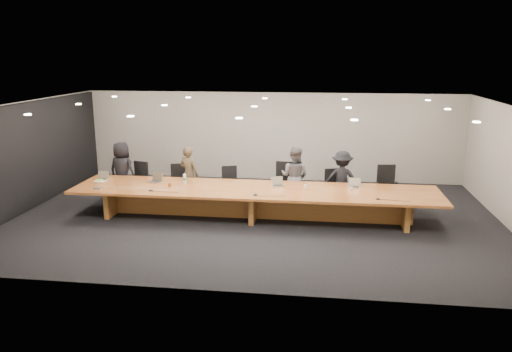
{
  "coord_description": "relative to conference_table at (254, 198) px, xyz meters",
  "views": [
    {
      "loc": [
        1.58,
        -11.73,
        3.99
      ],
      "look_at": [
        0.0,
        0.3,
        1.0
      ],
      "focal_mm": 35.0,
      "sensor_mm": 36.0,
      "label": 1
    }
  ],
  "objects": [
    {
      "name": "ground",
      "position": [
        0.0,
        0.0,
        -0.52
      ],
      "size": [
        12.0,
        12.0,
        0.0
      ],
      "primitive_type": "plane",
      "color": "black",
      "rests_on": "ground"
    },
    {
      "name": "back_wall",
      "position": [
        0.0,
        4.0,
        0.88
      ],
      "size": [
        12.0,
        0.02,
        2.8
      ],
      "primitive_type": "cube",
      "color": "#B8B2A7",
      "rests_on": "ground"
    },
    {
      "name": "left_wall_panel",
      "position": [
        -5.94,
        0.0,
        0.85
      ],
      "size": [
        0.08,
        7.84,
        2.74
      ],
      "primitive_type": "cube",
      "color": "black",
      "rests_on": "ground"
    },
    {
      "name": "conference_table",
      "position": [
        0.0,
        0.0,
        0.0
      ],
      "size": [
        9.0,
        1.8,
        0.75
      ],
      "color": "brown",
      "rests_on": "ground"
    },
    {
      "name": "chair_far_left",
      "position": [
        -3.48,
        1.23,
        0.01
      ],
      "size": [
        0.67,
        0.67,
        1.06
      ],
      "primitive_type": null,
      "rotation": [
        0.0,
        0.0,
        -0.27
      ],
      "color": "black",
      "rests_on": "ground"
    },
    {
      "name": "chair_left",
      "position": [
        -2.28,
        1.26,
        -0.01
      ],
      "size": [
        0.65,
        0.65,
        1.02
      ],
      "primitive_type": null,
      "rotation": [
        0.0,
        0.0,
        0.3
      ],
      "color": "black",
      "rests_on": "ground"
    },
    {
      "name": "chair_mid_left",
      "position": [
        -0.84,
        1.27,
        -0.02
      ],
      "size": [
        0.64,
        0.64,
        1.0
      ],
      "primitive_type": null,
      "rotation": [
        0.0,
        0.0,
        0.31
      ],
      "color": "black",
      "rests_on": "ground"
    },
    {
      "name": "chair_mid_right",
      "position": [
        0.6,
        1.26,
        0.06
      ],
      "size": [
        0.68,
        0.68,
        1.16
      ],
      "primitive_type": null,
      "rotation": [
        0.0,
        0.0,
        -0.17
      ],
      "color": "black",
      "rests_on": "ground"
    },
    {
      "name": "chair_right",
      "position": [
        1.97,
        1.3,
        -0.02
      ],
      "size": [
        0.62,
        0.62,
        1.0
      ],
      "primitive_type": null,
      "rotation": [
        0.0,
        0.0,
        0.26
      ],
      "color": "black",
      "rests_on": "ground"
    },
    {
      "name": "chair_far_right",
      "position": [
        3.37,
        1.32,
        0.05
      ],
      "size": [
        0.65,
        0.65,
        1.14
      ],
      "primitive_type": null,
      "rotation": [
        0.0,
        0.0,
        0.12
      ],
      "color": "black",
      "rests_on": "ground"
    },
    {
      "name": "person_a",
      "position": [
        -3.88,
        1.18,
        0.29
      ],
      "size": [
        0.89,
        0.69,
        1.63
      ],
      "primitive_type": "imported",
      "rotation": [
        0.0,
        0.0,
        2.91
      ],
      "color": "black",
      "rests_on": "ground"
    },
    {
      "name": "person_b",
      "position": [
        -1.97,
        1.15,
        0.26
      ],
      "size": [
        0.66,
        0.53,
        1.56
      ],
      "primitive_type": "imported",
      "rotation": [
        0.0,
        0.0,
        2.82
      ],
      "color": "#3D3121",
      "rests_on": "ground"
    },
    {
      "name": "person_c",
      "position": [
        0.92,
        1.2,
        0.28
      ],
      "size": [
        0.94,
        0.84,
        1.6
      ],
      "primitive_type": "imported",
      "rotation": [
        0.0,
        0.0,
        2.79
      ],
      "color": "#4E4E50",
      "rests_on": "ground"
    },
    {
      "name": "person_d",
      "position": [
        2.17,
        1.23,
        0.24
      ],
      "size": [
        1.02,
        0.64,
        1.52
      ],
      "primitive_type": "imported",
      "rotation": [
        0.0,
        0.0,
        3.07
      ],
      "color": "black",
      "rests_on": "ground"
    },
    {
      "name": "laptop_a",
      "position": [
        -4.09,
        0.33,
        0.34
      ],
      "size": [
        0.29,
        0.21,
        0.23
      ],
      "primitive_type": null,
      "rotation": [
        0.0,
        0.0,
        0.0
      ],
      "color": "#B8A88C",
      "rests_on": "conference_table"
    },
    {
      "name": "laptop_b",
      "position": [
        -2.64,
        0.3,
        0.36
      ],
      "size": [
        0.39,
        0.35,
        0.26
      ],
      "primitive_type": null,
      "rotation": [
        0.0,
        0.0,
        -0.41
      ],
      "color": "tan",
      "rests_on": "conference_table"
    },
    {
      "name": "laptop_d",
      "position": [
        0.55,
        0.33,
        0.35
      ],
      "size": [
        0.35,
        0.29,
        0.23
      ],
      "primitive_type": null,
      "rotation": [
        0.0,
        0.0,
        0.3
      ],
      "color": "tan",
      "rests_on": "conference_table"
    },
    {
      "name": "laptop_e",
      "position": [
        2.44,
        0.43,
        0.35
      ],
      "size": [
        0.33,
        0.26,
        0.23
      ],
      "primitive_type": null,
      "rotation": [
        0.0,
        0.0,
        -0.16
      ],
      "color": "#C1AE93",
      "rests_on": "conference_table"
    },
    {
      "name": "water_bottle",
      "position": [
        -1.83,
        0.25,
        0.35
      ],
      "size": [
        0.1,
        0.1,
        0.25
      ],
      "primitive_type": "cylinder",
      "rotation": [
        0.0,
        0.0,
        -0.41
      ],
      "color": "silver",
      "rests_on": "conference_table"
    },
    {
      "name": "amber_mug",
      "position": [
        -2.13,
        -0.07,
        0.27
      ],
      "size": [
        0.09,
        0.09,
        0.09
      ],
      "primitive_type": "cylinder",
      "rotation": [
        0.0,
        0.0,
        -0.35
      ],
      "color": "brown",
      "rests_on": "conference_table"
    },
    {
      "name": "paper_cup_near",
      "position": [
        1.25,
        0.18,
        0.28
      ],
      "size": [
        0.09,
        0.09,
        0.1
      ],
      "primitive_type": "cone",
      "rotation": [
        0.0,
        0.0,
        -0.07
      ],
      "color": "silver",
      "rests_on": "conference_table"
    },
    {
      "name": "paper_cup_far",
      "position": [
        2.35,
        0.16,
        0.27
      ],
      "size": [
        0.09,
        0.09,
        0.08
      ],
      "primitive_type": "cone",
      "rotation": [
        0.0,
        0.0,
        -0.33
      ],
      "color": "silver",
      "rests_on": "conference_table"
    },
    {
      "name": "notepad",
      "position": [
        -4.09,
        0.22,
        0.24
      ],
      "size": [
        0.28,
        0.22,
        0.02
      ],
      "primitive_type": "cube",
      "rotation": [
        0.0,
        0.0,
        -0.02
      ],
      "color": "white",
      "rests_on": "conference_table"
    },
    {
      "name": "lime_gadget",
      "position": [
        -4.1,
        0.22,
        0.26
      ],
      "size": [
        0.19,
        0.15,
        0.03
      ],
      "primitive_type": "cube",
      "rotation": [
        0.0,
        0.0,
        0.38
      ],
      "color": "#65C033",
      "rests_on": "notepad"
    },
    {
      "name": "av_box",
      "position": [
        -3.82,
        -0.51,
        0.24
      ],
      "size": [
        0.22,
        0.18,
        0.03
      ],
      "primitive_type": "cube",
      "rotation": [
        0.0,
        0.0,
        -0.19
      ],
      "color": "#A0A0A4",
      "rests_on": "conference_table"
    },
    {
      "name": "mic_left",
      "position": [
        -2.46,
        -0.53,
        0.25
      ],
      "size": [
        0.15,
        0.15,
        0.03
      ],
      "primitive_type": "cone",
      "rotation": [
        0.0,
        0.0,
        -0.13
      ],
      "color": "black",
      "rests_on": "conference_table"
    },
    {
      "name": "mic_center",
      "position": [
        0.1,
        -0.57,
        0.25
      ],
      "size": [
        0.16,
        0.16,
        0.03
      ],
      "primitive_type": "cone",
      "rotation": [
        0.0,
        0.0,
        -0.31
      ],
      "color": "black",
      "rests_on": "conference_table"
    },
    {
      "name": "mic_right",
      "position": [
        2.92,
        -0.54,
        0.24
      ],
      "size": [
        0.15,
        0.15,
        0.03
      ],
      "primitive_type": "cone",
      "rotation": [
        0.0,
        0.0,
        0.43
      ],
      "color": "black",
      "rests_on": "conference_table"
    }
  ]
}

